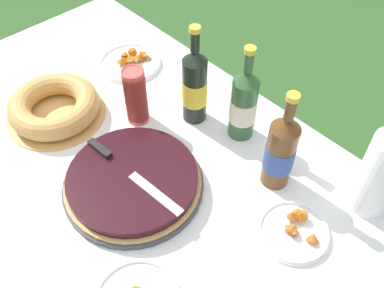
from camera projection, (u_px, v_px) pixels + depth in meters
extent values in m
plane|color=#335B28|center=(142.00, 263.00, 1.85)|extent=(16.00, 16.00, 0.00)
cube|color=brown|center=(123.00, 162.00, 1.34)|extent=(1.67, 1.06, 0.03)
cylinder|color=brown|center=(114.00, 72.00, 2.19)|extent=(0.06, 0.06, 0.67)
cube|color=white|center=(122.00, 158.00, 1.32)|extent=(1.68, 1.07, 0.00)
cube|color=white|center=(238.00, 93.00, 1.60)|extent=(1.68, 0.00, 0.10)
cube|color=white|center=(3.00, 53.00, 1.77)|extent=(0.00, 1.07, 0.10)
cylinder|color=#38383D|center=(134.00, 185.00, 1.24)|extent=(0.41, 0.41, 0.02)
cylinder|color=tan|center=(133.00, 182.00, 1.23)|extent=(0.39, 0.39, 0.01)
cylinder|color=black|center=(132.00, 178.00, 1.21)|extent=(0.37, 0.37, 0.03)
cube|color=silver|center=(155.00, 193.00, 1.16)|extent=(0.19, 0.04, 0.00)
cube|color=black|center=(100.00, 148.00, 1.26)|extent=(0.09, 0.03, 0.01)
cylinder|color=tan|center=(57.00, 114.00, 1.44)|extent=(0.33, 0.33, 0.01)
torus|color=tan|center=(54.00, 106.00, 1.41)|extent=(0.30, 0.30, 0.08)
cylinder|color=#E04C47|center=(137.00, 108.00, 1.40)|extent=(0.07, 0.07, 0.09)
cylinder|color=#E04C47|center=(137.00, 105.00, 1.39)|extent=(0.07, 0.07, 0.09)
cylinder|color=#E04C47|center=(137.00, 103.00, 1.38)|extent=(0.07, 0.07, 0.09)
cylinder|color=#E04C47|center=(136.00, 100.00, 1.37)|extent=(0.07, 0.07, 0.09)
cylinder|color=#E04C47|center=(136.00, 96.00, 1.36)|extent=(0.07, 0.07, 0.09)
cylinder|color=#E04C47|center=(135.00, 93.00, 1.35)|extent=(0.07, 0.07, 0.09)
cylinder|color=#E04C47|center=(135.00, 90.00, 1.34)|extent=(0.07, 0.07, 0.09)
cylinder|color=#E04C47|center=(134.00, 87.00, 1.33)|extent=(0.07, 0.07, 0.09)
cylinder|color=#E04C47|center=(134.00, 84.00, 1.32)|extent=(0.07, 0.07, 0.09)
torus|color=#E04C47|center=(132.00, 72.00, 1.29)|extent=(0.07, 0.07, 0.01)
cylinder|color=#2D562D|center=(243.00, 108.00, 1.31)|extent=(0.08, 0.08, 0.21)
cylinder|color=beige|center=(243.00, 109.00, 1.32)|extent=(0.08, 0.08, 0.08)
cone|color=#2D562D|center=(247.00, 76.00, 1.22)|extent=(0.08, 0.08, 0.04)
cylinder|color=#2D562D|center=(249.00, 62.00, 1.18)|extent=(0.03, 0.03, 0.06)
cylinder|color=gold|center=(250.00, 50.00, 1.15)|extent=(0.03, 0.03, 0.02)
cylinder|color=brown|center=(279.00, 156.00, 1.19)|extent=(0.08, 0.08, 0.22)
cylinder|color=#334C93|center=(279.00, 157.00, 1.19)|extent=(0.08, 0.08, 0.08)
cone|color=brown|center=(287.00, 124.00, 1.09)|extent=(0.08, 0.08, 0.04)
cylinder|color=brown|center=(290.00, 109.00, 1.05)|extent=(0.03, 0.03, 0.07)
cylinder|color=gold|center=(293.00, 97.00, 1.02)|extent=(0.03, 0.03, 0.02)
cylinder|color=black|center=(195.00, 90.00, 1.36)|extent=(0.08, 0.08, 0.23)
cylinder|color=yellow|center=(195.00, 91.00, 1.36)|extent=(0.08, 0.08, 0.09)
cone|color=black|center=(195.00, 56.00, 1.26)|extent=(0.08, 0.08, 0.04)
cylinder|color=black|center=(195.00, 41.00, 1.22)|extent=(0.03, 0.03, 0.06)
cylinder|color=gold|center=(195.00, 29.00, 1.19)|extent=(0.03, 0.03, 0.02)
cylinder|color=white|center=(293.00, 232.00, 1.14)|extent=(0.19, 0.19, 0.01)
torus|color=white|center=(294.00, 231.00, 1.14)|extent=(0.19, 0.19, 0.01)
cone|color=#BD741D|center=(297.00, 212.00, 1.16)|extent=(0.05, 0.05, 0.03)
cone|color=#BF601F|center=(294.00, 230.00, 1.12)|extent=(0.05, 0.04, 0.04)
cone|color=#B94F16|center=(313.00, 237.00, 1.11)|extent=(0.05, 0.05, 0.05)
cone|color=#A95318|center=(292.00, 214.00, 1.15)|extent=(0.04, 0.04, 0.03)
cone|color=#C16619|center=(301.00, 215.00, 1.14)|extent=(0.05, 0.05, 0.04)
cone|color=#A85B1D|center=(293.00, 227.00, 1.12)|extent=(0.05, 0.05, 0.04)
cone|color=#A64C1A|center=(291.00, 231.00, 1.12)|extent=(0.05, 0.04, 0.04)
cylinder|color=white|center=(130.00, 64.00, 1.62)|extent=(0.24, 0.24, 0.01)
torus|color=white|center=(130.00, 62.00, 1.62)|extent=(0.23, 0.23, 0.01)
cone|color=#B0480A|center=(124.00, 59.00, 1.61)|extent=(0.05, 0.05, 0.04)
cone|color=#AC640B|center=(125.00, 53.00, 1.62)|extent=(0.04, 0.04, 0.03)
cone|color=#C66A13|center=(141.00, 53.00, 1.62)|extent=(0.06, 0.06, 0.05)
cone|color=#C96B22|center=(121.00, 60.00, 1.60)|extent=(0.05, 0.05, 0.03)
cone|color=#BF5911|center=(133.00, 51.00, 1.64)|extent=(0.05, 0.05, 0.05)
cone|color=#C85211|center=(124.00, 60.00, 1.61)|extent=(0.04, 0.04, 0.03)
cone|color=#B55219|center=(140.00, 56.00, 1.62)|extent=(0.04, 0.04, 0.03)
cone|color=#B84A09|center=(125.00, 55.00, 1.64)|extent=(0.05, 0.05, 0.03)
cone|color=#C2741B|center=(130.00, 57.00, 1.60)|extent=(0.05, 0.05, 0.04)
cone|color=#BD6C10|center=(135.00, 59.00, 1.60)|extent=(0.04, 0.04, 0.03)
cone|color=#C47D23|center=(147.00, 57.00, 1.63)|extent=(0.04, 0.04, 0.03)
cylinder|color=white|center=(380.00, 175.00, 1.12)|extent=(0.11, 0.11, 0.26)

